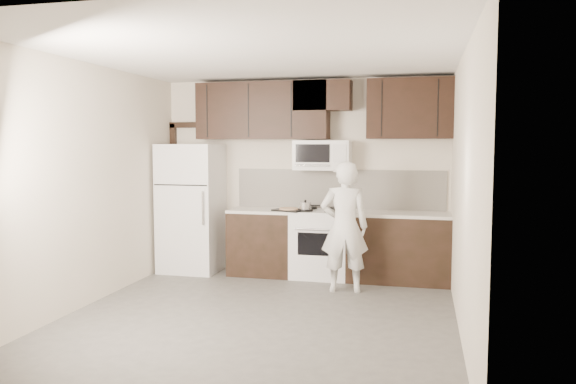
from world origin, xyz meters
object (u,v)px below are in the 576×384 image
at_px(stove, 320,243).
at_px(refrigerator, 191,208).
at_px(person, 344,227).
at_px(microwave, 322,155).

xyz_separation_m(stove, refrigerator, (-1.85, -0.05, 0.44)).
height_order(stove, person, person).
height_order(refrigerator, person, refrigerator).
height_order(microwave, person, microwave).
distance_m(refrigerator, person, 2.35).
bearing_deg(person, stove, -68.64).
distance_m(stove, refrigerator, 1.90).
xyz_separation_m(refrigerator, person, (2.27, -0.63, -0.10)).
relative_size(stove, refrigerator, 0.52).
xyz_separation_m(microwave, person, (0.42, -0.80, -0.85)).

